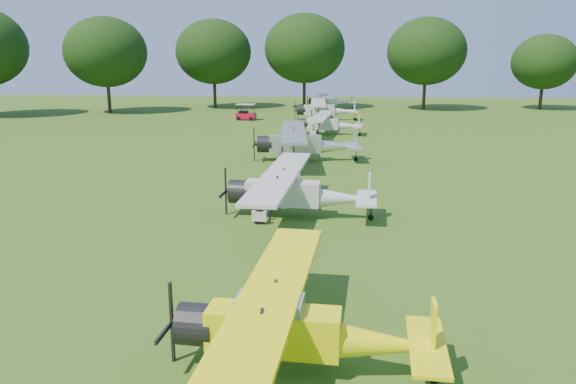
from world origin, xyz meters
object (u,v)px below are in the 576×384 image
at_px(aircraft_4, 303,141).
at_px(golf_cart, 246,115).
at_px(aircraft_3, 294,190).
at_px(aircraft_6, 324,108).
at_px(aircraft_5, 327,122).
at_px(aircraft_2, 294,325).
at_px(aircraft_7, 329,100).

distance_m(aircraft_4, golf_cart, 26.35).
xyz_separation_m(aircraft_3, golf_cart, (-8.59, 39.23, -0.68)).
relative_size(aircraft_6, golf_cart, 5.07).
xyz_separation_m(aircraft_3, aircraft_5, (1.00, 27.90, -0.16)).
height_order(aircraft_2, golf_cart, aircraft_2).
height_order(aircraft_3, golf_cart, aircraft_3).
bearing_deg(aircraft_3, aircraft_7, 92.61).
distance_m(aircraft_4, aircraft_5, 13.81).
relative_size(aircraft_5, golf_cart, 4.31).
xyz_separation_m(aircraft_6, aircraft_7, (0.40, 13.54, -0.13)).
relative_size(aircraft_2, aircraft_4, 0.86).
bearing_deg(aircraft_3, aircraft_4, 95.25).
height_order(aircraft_4, aircraft_5, aircraft_4).
bearing_deg(aircraft_3, aircraft_6, 92.91).
relative_size(aircraft_3, golf_cart, 4.93).
relative_size(aircraft_5, aircraft_6, 0.85).
relative_size(aircraft_2, aircraft_5, 1.05).
height_order(aircraft_5, aircraft_7, aircraft_7).
height_order(aircraft_4, aircraft_6, aircraft_4).
bearing_deg(aircraft_6, aircraft_5, -89.84).
distance_m(aircraft_2, aircraft_3, 12.99).
xyz_separation_m(aircraft_2, aircraft_3, (-0.98, 12.95, 0.10)).
bearing_deg(aircraft_7, aircraft_3, -98.52).
relative_size(aircraft_2, golf_cart, 4.55).
height_order(aircraft_3, aircraft_4, aircraft_4).
relative_size(aircraft_3, aircraft_6, 0.97).
height_order(aircraft_3, aircraft_5, aircraft_3).
bearing_deg(aircraft_5, aircraft_4, -90.70).
distance_m(aircraft_5, aircraft_7, 25.62).
bearing_deg(aircraft_4, aircraft_6, 83.29).
bearing_deg(aircraft_6, aircraft_4, -94.65).
relative_size(aircraft_4, aircraft_7, 1.15).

